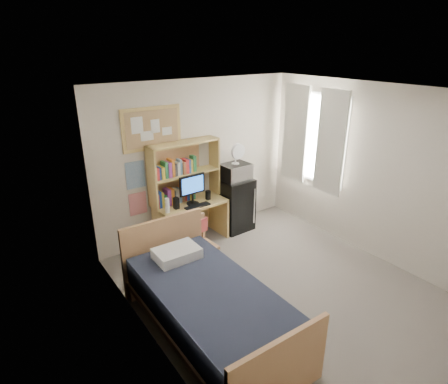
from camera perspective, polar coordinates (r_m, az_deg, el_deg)
floor at (r=5.31m, az=8.48°, el=-14.39°), size 3.60×4.20×0.02m
ceiling at (r=4.32m, az=10.44°, el=14.79°), size 3.60×4.20×0.02m
wall_back at (r=6.24m, az=-4.06°, el=4.96°), size 3.60×0.04×2.60m
wall_left at (r=3.75m, az=-11.19°, el=-7.44°), size 0.04×4.20×2.60m
wall_right at (r=5.99m, az=21.96°, el=2.67°), size 0.04×4.20×2.60m
window_unit at (r=6.57m, az=13.44°, el=8.00°), size 0.10×1.40×1.70m
curtain_left at (r=6.29m, az=15.94°, el=7.16°), size 0.04×0.55×1.70m
curtain_right at (r=6.81m, az=10.78°, el=8.69°), size 0.04×0.55×1.70m
bulletin_board at (r=5.72m, az=-10.94°, el=9.50°), size 0.94×0.03×0.64m
poster_wave at (r=5.79m, az=-13.37°, el=2.54°), size 0.30×0.01×0.42m
poster_japan at (r=5.96m, az=-12.98°, el=-1.73°), size 0.28×0.01×0.36m
desk at (r=6.19m, az=-4.98°, el=-4.64°), size 1.16×0.62×0.71m
desk_chair at (r=5.37m, az=-3.47°, el=-8.26°), size 0.45×0.45×0.84m
mini_fridge at (r=6.58m, az=1.56°, el=-1.82°), size 0.57×0.57×0.93m
bed at (r=4.41m, az=-2.15°, el=-17.61°), size 1.11×2.22×0.61m
hutch at (r=5.98m, az=-6.02°, el=3.10°), size 1.20×0.36×0.97m
monitor at (r=5.90m, az=-4.85°, el=0.31°), size 0.45×0.06×0.48m
keyboard at (r=5.88m, az=-4.03°, el=-2.15°), size 0.43×0.15×0.02m
speaker_left at (r=5.81m, az=-7.28°, el=-1.70°), size 0.08×0.08×0.18m
speaker_right at (r=6.11m, az=-2.45°, el=-0.46°), size 0.07×0.07×0.16m
water_bottle at (r=5.69m, az=-8.64°, el=-2.04°), size 0.07×0.07×0.23m
hoodie at (r=5.40m, az=-4.78°, el=-5.31°), size 0.44×0.17×0.21m
microwave at (r=6.35m, az=1.73°, el=3.11°), size 0.49×0.38×0.27m
desk_fan at (r=6.26m, az=1.76°, el=5.69°), size 0.27×0.27×0.32m
pillow at (r=4.73m, az=-7.20°, el=-9.25°), size 0.54×0.38×0.13m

